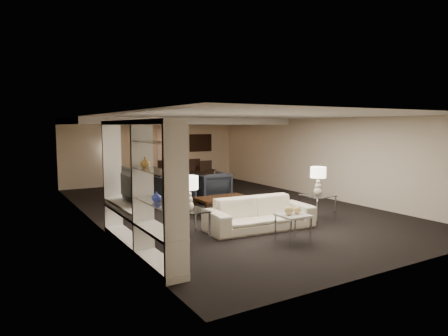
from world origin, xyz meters
name	(u,v)px	position (x,y,z in m)	size (l,w,h in m)	color
floor	(224,207)	(0.00, 0.00, 0.00)	(11.00, 11.00, 0.00)	black
ceiling	(224,117)	(0.00, 0.00, 2.50)	(7.00, 11.00, 0.02)	silver
wall_back	(153,152)	(0.00, 5.50, 1.25)	(7.00, 0.02, 2.50)	beige
wall_front	(404,190)	(0.00, -5.50, 1.25)	(7.00, 0.02, 2.50)	beige
wall_left	(93,170)	(-3.50, 0.00, 1.25)	(0.02, 11.00, 2.50)	beige
wall_right	(318,157)	(3.50, 0.00, 1.25)	(0.02, 11.00, 2.50)	beige
ceiling_soffit	(172,122)	(0.00, 3.50, 2.40)	(7.00, 4.00, 0.20)	silver
curtains	(131,154)	(-0.90, 5.42, 1.20)	(1.50, 0.12, 2.40)	beige
door	(169,156)	(0.70, 5.47, 1.05)	(0.90, 0.05, 2.10)	silver
painting	(201,143)	(2.10, 5.46, 1.55)	(0.95, 0.04, 0.65)	#142D38
media_unit	(138,187)	(-3.31, -2.60, 1.18)	(0.38, 3.40, 2.35)	white
pendant_light	(181,135)	(0.30, 3.50, 1.92)	(0.52, 0.52, 0.24)	#D8591E
sofa	(260,214)	(-0.53, -2.42, 0.35)	(2.38, 0.93, 0.69)	beige
coffee_table	(222,206)	(-0.53, -0.82, 0.23)	(1.31, 0.76, 0.47)	black
armchair_left	(173,191)	(-1.13, 0.88, 0.44)	(0.94, 0.97, 0.88)	black
armchair_right	(211,187)	(0.07, 0.88, 0.44)	(0.94, 0.97, 0.88)	black
side_table_left	(189,225)	(-2.23, -2.42, 0.30)	(0.65, 0.65, 0.61)	white
side_table_right	(317,207)	(1.17, -2.42, 0.30)	(0.65, 0.65, 0.61)	white
table_lamp_left	(189,193)	(-2.23, -2.42, 0.95)	(0.37, 0.37, 0.67)	beige
table_lamp_right	(318,181)	(1.17, -2.42, 0.95)	(0.37, 0.37, 0.67)	beige
marble_table	(293,228)	(-0.53, -3.52, 0.27)	(0.54, 0.54, 0.54)	white
gold_gourd_a	(289,210)	(-0.63, -3.52, 0.63)	(0.17, 0.17, 0.17)	#DAC073
gold_gourd_b	(297,210)	(-0.43, -3.52, 0.62)	(0.15, 0.15, 0.15)	#D7B671
television	(126,186)	(-3.28, -1.78, 1.08)	(0.15, 1.16, 0.67)	black
vase_blue	(156,196)	(-3.31, -3.49, 1.14)	(0.16, 0.16, 0.16)	#2634A5
vase_amber	(145,162)	(-3.31, -3.01, 1.65)	(0.17, 0.17, 0.17)	#B3853B
floor_speaker	(142,197)	(-2.35, 0.03, 0.49)	(0.11, 0.11, 0.98)	black
dining_table	(185,180)	(0.40, 3.41, 0.35)	(1.99, 1.11, 0.70)	black
chair_nl	(177,178)	(-0.20, 2.76, 0.52)	(0.48, 0.48, 1.04)	black
chair_nm	(193,177)	(0.40, 2.76, 0.52)	(0.48, 0.48, 1.04)	black
chair_nr	(208,176)	(1.00, 2.76, 0.52)	(0.48, 0.48, 1.04)	black
chair_fl	(162,174)	(-0.20, 4.06, 0.52)	(0.48, 0.48, 1.04)	black
chair_fm	(177,173)	(0.40, 4.06, 0.52)	(0.48, 0.48, 1.04)	black
chair_fr	(192,172)	(1.00, 4.06, 0.52)	(0.48, 0.48, 1.04)	black
floor_lamp	(106,168)	(-1.90, 5.20, 0.73)	(0.21, 0.21, 1.46)	black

